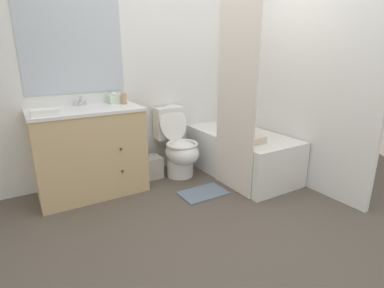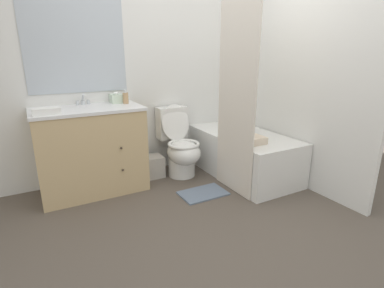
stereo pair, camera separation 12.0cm
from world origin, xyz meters
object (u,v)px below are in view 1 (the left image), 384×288
at_px(bathtub, 241,153).
at_px(hand_towel_folded, 45,112).
at_px(bath_towel_folded, 250,139).
at_px(toilet, 178,147).
at_px(soap_dispenser, 124,98).
at_px(vanity_cabinet, 90,151).
at_px(wastebasket, 150,167).
at_px(bath_mat, 203,193).
at_px(tissue_box, 114,99).
at_px(sink_faucet, 80,102).

distance_m(bathtub, hand_towel_folded, 2.16).
bearing_deg(bath_towel_folded, bathtub, 61.41).
distance_m(toilet, bath_towel_folded, 0.87).
relative_size(toilet, soap_dispenser, 5.74).
height_order(vanity_cabinet, bathtub, vanity_cabinet).
bearing_deg(wastebasket, toilet, -15.72).
bearing_deg(vanity_cabinet, hand_towel_folded, -154.29).
bearing_deg(bath_mat, toilet, 86.77).
bearing_deg(soap_dispenser, bath_towel_folded, -37.28).
xyz_separation_m(tissue_box, bath_mat, (0.63, -0.81, -0.93)).
distance_m(bathtub, soap_dispenser, 1.51).
xyz_separation_m(tissue_box, hand_towel_folded, (-0.72, -0.34, -0.02)).
xyz_separation_m(sink_faucet, wastebasket, (0.67, -0.17, -0.80)).
bearing_deg(toilet, bath_towel_folded, -55.57).
bearing_deg(tissue_box, bath_mat, -52.27).
distance_m(bathtub, wastebasket, 1.10).
xyz_separation_m(wastebasket, bath_towel_folded, (0.81, -0.79, 0.42)).
bearing_deg(bath_towel_folded, tissue_box, 141.39).
distance_m(vanity_cabinet, bathtub, 1.73).
relative_size(toilet, bath_towel_folded, 3.00).
bearing_deg(sink_faucet, toilet, -14.52).
distance_m(wastebasket, tissue_box, 0.89).
bearing_deg(hand_towel_folded, soap_dispenser, 17.00).
height_order(wastebasket, bath_towel_folded, bath_towel_folded).
distance_m(vanity_cabinet, soap_dispenser, 0.65).
xyz_separation_m(hand_towel_folded, bath_towel_folded, (1.85, -0.57, -0.38)).
height_order(wastebasket, soap_dispenser, soap_dispenser).
xyz_separation_m(vanity_cabinet, bathtub, (1.67, -0.40, -0.20)).
relative_size(sink_faucet, toilet, 0.17).
bearing_deg(tissue_box, toilet, -17.71).
bearing_deg(soap_dispenser, vanity_cabinet, -171.63).
distance_m(tissue_box, bath_mat, 1.38).
height_order(soap_dispenser, bath_mat, soap_dispenser).
height_order(hand_towel_folded, bath_mat, hand_towel_folded).
xyz_separation_m(toilet, bathtub, (0.67, -0.35, -0.09)).
height_order(soap_dispenser, hand_towel_folded, soap_dispenser).
bearing_deg(soap_dispenser, tissue_box, 126.66).
bearing_deg(wastebasket, bathtub, -24.10).
height_order(tissue_box, bath_towel_folded, tissue_box).
bearing_deg(soap_dispenser, sink_faucet, 160.48).
bearing_deg(bath_mat, wastebasket, 113.41).
xyz_separation_m(bath_towel_folded, bath_mat, (-0.51, 0.10, -0.53)).
distance_m(sink_faucet, soap_dispenser, 0.44).
height_order(bathtub, wastebasket, bathtub).
relative_size(hand_towel_folded, bath_towel_folded, 0.84).
height_order(toilet, bath_towel_folded, toilet).
bearing_deg(bathtub, tissue_box, 156.96).
relative_size(vanity_cabinet, soap_dispenser, 7.32).
height_order(tissue_box, soap_dispenser, soap_dispenser).
height_order(toilet, tissue_box, tissue_box).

